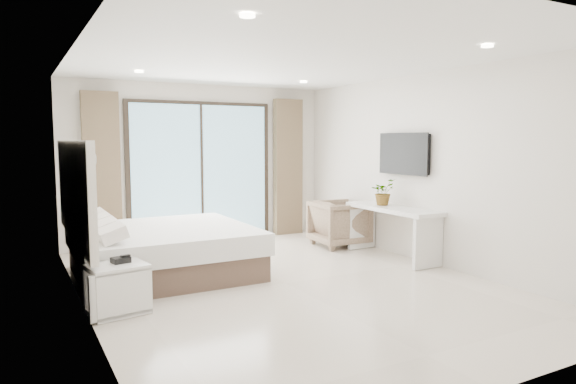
% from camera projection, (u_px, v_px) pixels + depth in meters
% --- Properties ---
extents(ground, '(6.20, 6.20, 0.00)m').
position_uv_depth(ground, '(286.00, 283.00, 6.30)').
color(ground, beige).
rests_on(ground, ground).
extents(room_shell, '(4.62, 6.22, 2.72)m').
position_uv_depth(room_shell, '(241.00, 153.00, 6.81)').
color(room_shell, silver).
rests_on(room_shell, ground).
extents(bed, '(2.19, 2.09, 0.75)m').
position_uv_depth(bed, '(163.00, 250.00, 6.68)').
color(bed, brown).
rests_on(bed, ground).
extents(nightstand, '(0.62, 0.54, 0.50)m').
position_uv_depth(nightstand, '(117.00, 289.00, 5.19)').
color(nightstand, silver).
rests_on(nightstand, ground).
extents(phone, '(0.20, 0.17, 0.06)m').
position_uv_depth(phone, '(121.00, 260.00, 5.23)').
color(phone, black).
rests_on(phone, nightstand).
extents(console_desk, '(0.52, 1.66, 0.77)m').
position_uv_depth(console_desk, '(392.00, 220.00, 7.60)').
color(console_desk, silver).
rests_on(console_desk, ground).
extents(plant, '(0.46, 0.49, 0.31)m').
position_uv_depth(plant, '(383.00, 195.00, 7.77)').
color(plant, '#33662D').
rests_on(plant, console_desk).
extents(armchair, '(0.80, 0.85, 0.83)m').
position_uv_depth(armchair, '(340.00, 221.00, 8.49)').
color(armchair, '#9A7D65').
rests_on(armchair, ground).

